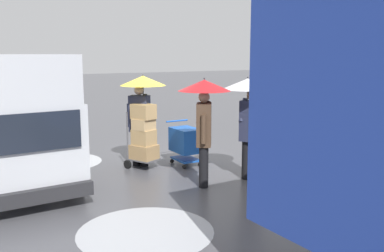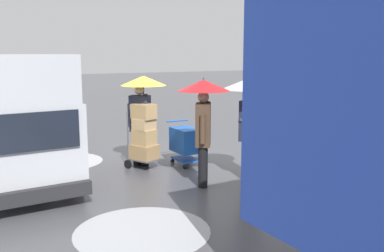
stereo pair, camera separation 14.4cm
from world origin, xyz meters
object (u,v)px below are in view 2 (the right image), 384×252
(cargo_van_parked_right, at_px, (4,124))
(shopping_cart_vendor, at_px, (186,141))
(pedestrian_pink_side, at_px, (142,99))
(hand_dolly_boxes, at_px, (144,135))
(pedestrian_white_side, at_px, (249,104))
(pedestrian_black_side, at_px, (203,107))

(cargo_van_parked_right, height_order, shopping_cart_vendor, cargo_van_parked_right)
(cargo_van_parked_right, height_order, pedestrian_pink_side, cargo_van_parked_right)
(hand_dolly_boxes, height_order, pedestrian_pink_side, pedestrian_pink_side)
(cargo_van_parked_right, distance_m, pedestrian_white_side, 5.06)
(cargo_van_parked_right, distance_m, hand_dolly_boxes, 2.95)
(shopping_cart_vendor, bearing_deg, hand_dolly_boxes, -11.79)
(shopping_cart_vendor, bearing_deg, pedestrian_black_side, 73.30)
(cargo_van_parked_right, xyz_separation_m, pedestrian_black_side, (-3.38, 2.35, 0.41))
(pedestrian_black_side, bearing_deg, shopping_cart_vendor, -106.70)
(shopping_cart_vendor, height_order, pedestrian_black_side, pedestrian_black_side)
(shopping_cart_vendor, height_order, pedestrian_pink_side, pedestrian_pink_side)
(pedestrian_black_side, relative_size, pedestrian_white_side, 1.00)
(cargo_van_parked_right, height_order, pedestrian_white_side, cargo_van_parked_right)
(hand_dolly_boxes, bearing_deg, shopping_cart_vendor, 168.21)
(shopping_cart_vendor, height_order, hand_dolly_boxes, hand_dolly_boxes)
(pedestrian_black_side, distance_m, pedestrian_white_side, 1.02)
(shopping_cart_vendor, xyz_separation_m, hand_dolly_boxes, (0.98, -0.21, 0.21))
(pedestrian_pink_side, bearing_deg, cargo_van_parked_right, -7.17)
(cargo_van_parked_right, bearing_deg, shopping_cart_vendor, 168.50)
(cargo_van_parked_right, xyz_separation_m, pedestrian_white_side, (-4.39, 2.48, 0.41))
(shopping_cart_vendor, xyz_separation_m, pedestrian_black_side, (0.47, 1.57, 1.02))
(hand_dolly_boxes, xyz_separation_m, pedestrian_pink_side, (-0.06, -0.21, 0.80))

